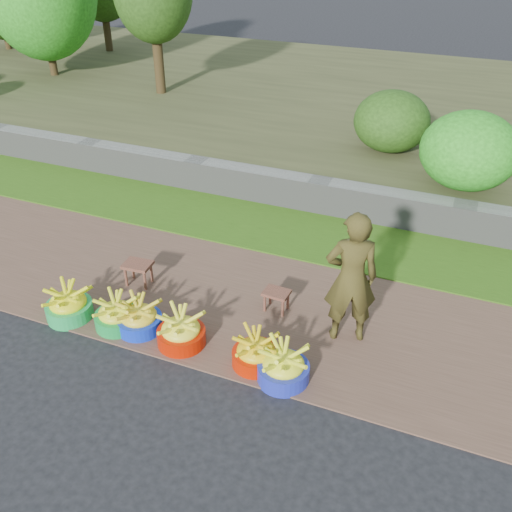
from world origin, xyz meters
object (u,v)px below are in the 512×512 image
at_px(stool_left, 138,268).
at_px(basin_e, 256,353).
at_px(basin_a, 68,305).
at_px(basin_c, 139,318).
at_px(basin_d, 181,331).
at_px(basin_b, 117,315).
at_px(stool_right, 276,295).
at_px(vendor_woman, 351,278).
at_px(basin_f, 283,367).

bearing_deg(stool_left, basin_e, -22.40).
height_order(basin_a, basin_c, basin_a).
relative_size(basin_a, basin_d, 1.01).
height_order(basin_a, stool_left, basin_a).
bearing_deg(basin_e, basin_c, 178.98).
distance_m(basin_a, basin_b, 0.65).
distance_m(basin_b, stool_left, 0.88).
xyz_separation_m(basin_a, basin_d, (1.50, 0.08, -0.00)).
distance_m(basin_e, stool_right, 1.00).
bearing_deg(stool_right, basin_c, -144.66).
distance_m(basin_c, vendor_woman, 2.50).
xyz_separation_m(basin_e, vendor_woman, (0.78, 0.83, 0.65)).
bearing_deg(vendor_woman, basin_f, 43.63).
bearing_deg(stool_right, basin_a, -154.69).
bearing_deg(basin_b, basin_c, 9.24).
height_order(basin_e, vendor_woman, vendor_woman).
distance_m(basin_a, basin_c, 0.93).
xyz_separation_m(basin_a, basin_f, (2.77, -0.01, -0.00)).
xyz_separation_m(stool_left, vendor_woman, (2.79, 0.00, 0.56)).
bearing_deg(basin_b, basin_a, -173.78).
bearing_deg(stool_left, stool_right, 4.88).
relative_size(basin_b, vendor_woman, 0.33).
height_order(stool_left, stool_right, stool_left).
relative_size(basin_d, basin_e, 1.06).
distance_m(stool_left, stool_right, 1.88).
relative_size(basin_b, basin_f, 0.96).
xyz_separation_m(basin_c, vendor_woman, (2.28, 0.80, 0.65)).
bearing_deg(basin_a, stool_right, 25.31).
xyz_separation_m(basin_c, stool_right, (1.36, 0.96, 0.06)).
distance_m(stool_right, vendor_woman, 1.10).
bearing_deg(basin_b, basin_f, -2.22).
distance_m(basin_b, basin_f, 2.13).
bearing_deg(basin_c, stool_left, 122.80).
height_order(basin_e, basin_f, basin_f).
xyz_separation_m(basin_b, basin_c, (0.28, 0.05, 0.00)).
bearing_deg(vendor_woman, stool_right, -31.45).
bearing_deg(stool_left, basin_d, -37.37).
bearing_deg(basin_f, basin_c, 176.04).
xyz_separation_m(basin_e, stool_left, (-2.01, 0.83, 0.10)).
bearing_deg(vendor_woman, basin_b, -3.38).
distance_m(basin_c, basin_f, 1.85).
height_order(basin_a, basin_f, basin_a).
bearing_deg(basin_c, vendor_woman, 19.47).
relative_size(basin_d, basin_f, 1.00).
bearing_deg(basin_d, basin_b, -179.25).
distance_m(basin_a, basin_f, 2.77).
bearing_deg(basin_e, basin_b, -179.39).
bearing_deg(basin_d, stool_left, 142.63).
xyz_separation_m(basin_a, vendor_woman, (3.20, 0.92, 0.64)).
height_order(basin_a, basin_e, basin_a).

